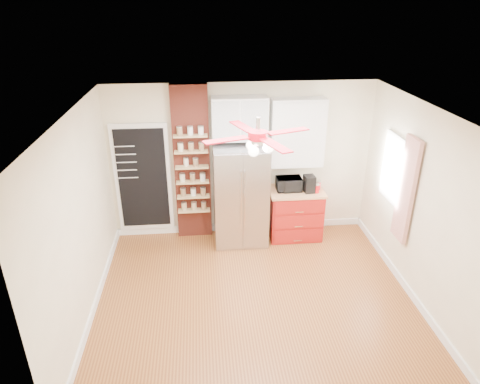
{
  "coord_description": "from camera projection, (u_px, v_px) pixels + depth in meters",
  "views": [
    {
      "loc": [
        -0.69,
        -4.9,
        3.97
      ],
      "look_at": [
        -0.13,
        0.9,
        1.27
      ],
      "focal_mm": 32.0,
      "sensor_mm": 36.0,
      "label": 1
    }
  ],
  "objects": [
    {
      "name": "window",
      "position": [
        394.0,
        169.0,
        6.5
      ],
      "size": [
        0.04,
        0.75,
        1.05
      ],
      "primitive_type": "cube",
      "color": "white",
      "rests_on": "wall_right"
    },
    {
      "name": "canister_right",
      "position": [
        318.0,
        185.0,
        7.37
      ],
      "size": [
        0.12,
        0.12,
        0.15
      ],
      "primitive_type": "cylinder",
      "rotation": [
        0.0,
        0.0,
        -0.17
      ],
      "color": "red",
      "rests_on": "red_cabinet"
    },
    {
      "name": "pantry_jar_beans",
      "position": [
        196.0,
        162.0,
        7.09
      ],
      "size": [
        0.12,
        0.12,
        0.13
      ],
      "primitive_type": "cylinder",
      "rotation": [
        0.0,
        0.0,
        0.32
      ],
      "color": "brown",
      "rests_on": "brick_pillar"
    },
    {
      "name": "coffee_maker",
      "position": [
        309.0,
        184.0,
        7.25
      ],
      "size": [
        0.19,
        0.22,
        0.29
      ],
      "primitive_type": "cube",
      "rotation": [
        0.0,
        0.0,
        0.08
      ],
      "color": "black",
      "rests_on": "red_cabinet"
    },
    {
      "name": "floor",
      "position": [
        255.0,
        298.0,
        6.15
      ],
      "size": [
        4.5,
        4.5,
        0.0
      ],
      "primitive_type": "plane",
      "color": "#925825",
      "rests_on": "ground"
    },
    {
      "name": "upper_glass_cabinet",
      "position": [
        239.0,
        118.0,
        6.89
      ],
      "size": [
        0.9,
        0.35,
        0.7
      ],
      "primitive_type": "cube",
      "color": "white",
      "rests_on": "wall_back"
    },
    {
      "name": "canister_left",
      "position": [
        316.0,
        188.0,
        7.26
      ],
      "size": [
        0.14,
        0.14,
        0.14
      ],
      "primitive_type": "cylinder",
      "rotation": [
        0.0,
        0.0,
        0.36
      ],
      "color": "red",
      "rests_on": "red_cabinet"
    },
    {
      "name": "ceiling",
      "position": [
        258.0,
        113.0,
        5.01
      ],
      "size": [
        4.5,
        4.5,
        0.0
      ],
      "primitive_type": "plane",
      "color": "white",
      "rests_on": "wall_back"
    },
    {
      "name": "upper_shelf_unit",
      "position": [
        297.0,
        133.0,
        7.11
      ],
      "size": [
        0.9,
        0.3,
        1.15
      ],
      "primitive_type": "cube",
      "color": "white",
      "rests_on": "wall_back"
    },
    {
      "name": "toaster_oven",
      "position": [
        289.0,
        184.0,
        7.31
      ],
      "size": [
        0.43,
        0.29,
        0.23
      ],
      "primitive_type": "imported",
      "rotation": [
        0.0,
        0.0,
        0.01
      ],
      "color": "black",
      "rests_on": "red_cabinet"
    },
    {
      "name": "brick_pillar",
      "position": [
        192.0,
        164.0,
        7.24
      ],
      "size": [
        0.6,
        0.16,
        2.7
      ],
      "primitive_type": "cube",
      "color": "maroon",
      "rests_on": "floor"
    },
    {
      "name": "wall_back",
      "position": [
        241.0,
        161.0,
        7.39
      ],
      "size": [
        4.5,
        0.02,
        2.7
      ],
      "primitive_type": "cube",
      "color": "#F3E9C3",
      "rests_on": "floor"
    },
    {
      "name": "red_cabinet",
      "position": [
        295.0,
        213.0,
        7.56
      ],
      "size": [
        0.94,
        0.64,
        0.9
      ],
      "color": "#A01813",
      "rests_on": "floor"
    },
    {
      "name": "fridge",
      "position": [
        241.0,
        195.0,
        7.25
      ],
      "size": [
        0.9,
        0.7,
        1.75
      ],
      "primitive_type": "cube",
      "color": "#ADADB1",
      "rests_on": "floor"
    },
    {
      "name": "wall_front",
      "position": [
        286.0,
        320.0,
        3.77
      ],
      "size": [
        4.5,
        0.02,
        2.7
      ],
      "primitive_type": "cube",
      "color": "#F3E9C3",
      "rests_on": "floor"
    },
    {
      "name": "wall_left",
      "position": [
        80.0,
        223.0,
        5.39
      ],
      "size": [
        0.02,
        4.0,
        2.7
      ],
      "primitive_type": "cube",
      "color": "#F3E9C3",
      "rests_on": "floor"
    },
    {
      "name": "pantry_jar_oats",
      "position": [
        186.0,
        162.0,
        7.09
      ],
      "size": [
        0.11,
        0.11,
        0.13
      ],
      "primitive_type": "cylinder",
      "rotation": [
        0.0,
        0.0,
        0.37
      ],
      "color": "beige",
      "rests_on": "brick_pillar"
    },
    {
      "name": "curtain",
      "position": [
        406.0,
        190.0,
        6.04
      ],
      "size": [
        0.06,
        0.4,
        1.55
      ],
      "primitive_type": "cube",
      "color": "#AC2817",
      "rests_on": "wall_right"
    },
    {
      "name": "chalkboard",
      "position": [
        143.0,
        179.0,
        7.31
      ],
      "size": [
        0.95,
        0.05,
        1.95
      ],
      "color": "white",
      "rests_on": "wall_back"
    },
    {
      "name": "ceiling_fan",
      "position": [
        258.0,
        136.0,
        5.13
      ],
      "size": [
        1.4,
        1.4,
        0.44
      ],
      "color": "silver",
      "rests_on": "ceiling"
    },
    {
      "name": "wall_right",
      "position": [
        421.0,
        207.0,
        5.78
      ],
      "size": [
        0.02,
        4.0,
        2.7
      ],
      "primitive_type": "cube",
      "color": "#F3E9C3",
      "rests_on": "floor"
    }
  ]
}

